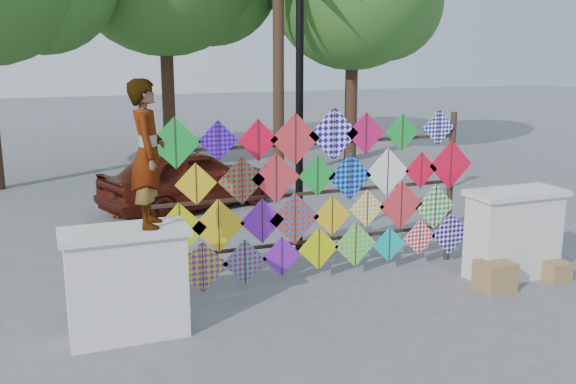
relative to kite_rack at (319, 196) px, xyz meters
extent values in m
plane|color=gray|center=(-0.08, -0.73, -1.22)|extent=(80.00, 80.00, 0.00)
cube|color=silver|center=(-2.78, -0.93, -0.62)|extent=(1.30, 0.55, 1.20)
cube|color=silver|center=(-2.78, -0.93, 0.02)|extent=(1.40, 0.65, 0.08)
cube|color=silver|center=(2.62, -0.93, -0.62)|extent=(1.30, 0.55, 1.20)
cube|color=silver|center=(2.62, -0.93, 0.02)|extent=(1.40, 0.65, 0.08)
cylinder|color=#30211A|center=(-2.38, 0.07, -0.07)|extent=(0.09, 0.09, 2.30)
cylinder|color=#30211A|center=(2.22, 0.07, -0.07)|extent=(0.09, 0.09, 2.30)
cube|color=#30211A|center=(-0.08, 0.07, -0.67)|extent=(4.60, 0.04, 0.04)
cube|color=#30211A|center=(-0.08, 0.07, 0.03)|extent=(4.60, 0.04, 0.04)
cube|color=#30211A|center=(-0.08, 0.07, 0.73)|extent=(4.60, 0.04, 0.04)
cube|color=green|center=(-1.98, 0.01, 0.84)|extent=(0.67, 0.01, 0.67)
cube|color=#30211A|center=(-1.98, 0.00, 0.84)|extent=(0.01, 0.01, 0.65)
cube|color=purple|center=(-1.42, 0.01, 0.85)|extent=(0.53, 0.01, 0.53)
cube|color=#30211A|center=(-1.42, 0.00, 0.85)|extent=(0.01, 0.01, 0.52)
cube|color=#F70B2F|center=(-0.88, 0.01, 0.83)|extent=(0.56, 0.01, 0.56)
cube|color=#30211A|center=(-0.88, 0.00, 0.83)|extent=(0.01, 0.01, 0.55)
cube|color=red|center=(-0.35, 0.01, 0.81)|extent=(0.72, 0.01, 0.72)
cube|color=#30211A|center=(-0.35, 0.00, 0.81)|extent=(0.01, 0.01, 0.70)
cube|color=white|center=(0.22, 0.01, 0.85)|extent=(0.75, 0.01, 0.75)
cube|color=#30211A|center=(0.22, 0.00, 0.85)|extent=(0.01, 0.01, 0.74)
cube|color=#CF1357|center=(0.72, 0.01, 0.84)|extent=(0.60, 0.01, 0.60)
cube|color=#30211A|center=(0.72, 0.00, 0.84)|extent=(0.01, 0.01, 0.59)
cube|color=green|center=(1.30, 0.01, 0.82)|extent=(0.54, 0.01, 0.54)
cube|color=#30211A|center=(1.30, 0.00, 0.82)|extent=(0.01, 0.01, 0.53)
cube|color=white|center=(1.92, 0.01, 0.87)|extent=(0.54, 0.01, 0.54)
cube|color=#30211A|center=(1.92, 0.00, 0.87)|extent=(0.01, 0.01, 0.53)
cube|color=yellow|center=(-1.74, -0.03, 0.31)|extent=(0.55, 0.01, 0.55)
cube|color=#30211A|center=(-1.74, -0.04, 0.31)|extent=(0.01, 0.01, 0.54)
cube|color=green|center=(-1.13, -0.03, 0.30)|extent=(0.65, 0.01, 0.65)
cube|color=#30211A|center=(-1.13, -0.04, 0.30)|extent=(0.01, 0.01, 0.64)
cube|color=red|center=(-0.65, -0.03, 0.31)|extent=(0.70, 0.01, 0.70)
cube|color=#30211A|center=(-0.65, -0.04, 0.31)|extent=(0.01, 0.01, 0.68)
cube|color=green|center=(-0.04, -0.03, 0.30)|extent=(0.56, 0.01, 0.56)
cube|color=#30211A|center=(-0.04, -0.04, 0.30)|extent=(0.01, 0.01, 0.55)
cube|color=#0BBDB9|center=(0.46, -0.03, 0.24)|extent=(0.67, 0.01, 0.67)
cube|color=#30211A|center=(0.46, -0.04, 0.24)|extent=(0.01, 0.01, 0.66)
cube|color=white|center=(1.06, -0.03, 0.27)|extent=(0.71, 0.01, 0.71)
cube|color=#30211A|center=(1.06, -0.04, 0.27)|extent=(0.01, 0.01, 0.69)
cube|color=#F70B2F|center=(1.62, -0.03, 0.26)|extent=(0.55, 0.01, 0.55)
cube|color=#30211A|center=(1.62, -0.04, 0.26)|extent=(0.01, 0.01, 0.54)
cube|color=#F70B2F|center=(2.14, -0.03, 0.31)|extent=(0.75, 0.01, 0.75)
cube|color=#30211A|center=(2.14, -0.04, 0.31)|extent=(0.01, 0.01, 0.73)
cube|color=#D4DE09|center=(-1.98, -0.07, -0.27)|extent=(0.72, 0.01, 0.72)
cube|color=#30211A|center=(-1.98, -0.08, -0.27)|extent=(0.01, 0.01, 0.70)
cube|color=yellow|center=(-1.47, -0.07, -0.27)|extent=(0.72, 0.01, 0.72)
cube|color=#30211A|center=(-1.47, -0.08, -0.27)|extent=(0.01, 0.01, 0.71)
cube|color=purple|center=(-0.86, -0.07, -0.26)|extent=(0.63, 0.01, 0.63)
cube|color=#30211A|center=(-0.86, -0.08, -0.26)|extent=(0.01, 0.01, 0.62)
cube|color=blue|center=(-0.39, -0.07, -0.27)|extent=(0.74, 0.01, 0.74)
cube|color=#30211A|center=(-0.39, -0.08, -0.27)|extent=(0.01, 0.01, 0.73)
cube|color=yellow|center=(0.17, -0.07, -0.29)|extent=(0.57, 0.01, 0.57)
cube|color=#30211A|center=(0.17, -0.08, -0.29)|extent=(0.01, 0.01, 0.56)
cube|color=yellow|center=(0.72, -0.07, -0.23)|extent=(0.56, 0.01, 0.56)
cube|color=#30211A|center=(0.72, -0.08, -0.23)|extent=(0.01, 0.01, 0.55)
cube|color=red|center=(1.28, -0.07, -0.23)|extent=(0.72, 0.01, 0.72)
cube|color=#30211A|center=(1.28, -0.08, -0.23)|extent=(0.01, 0.01, 0.71)
cube|color=green|center=(1.87, -0.07, -0.31)|extent=(0.70, 0.01, 0.70)
cube|color=#30211A|center=(1.87, -0.08, -0.31)|extent=(0.01, 0.01, 0.68)
cube|color=#D4DE09|center=(-1.71, -0.11, -0.79)|extent=(0.71, 0.01, 0.71)
cube|color=#30211A|center=(-1.71, -0.12, -0.79)|extent=(0.01, 0.01, 0.69)
cube|color=#CF1357|center=(-1.13, -0.11, -0.79)|extent=(0.63, 0.01, 0.63)
cube|color=#30211A|center=(-1.13, -0.12, -0.79)|extent=(0.01, 0.01, 0.61)
cube|color=purple|center=(-0.60, -0.11, -0.78)|extent=(0.57, 0.01, 0.57)
cube|color=#30211A|center=(-0.60, -0.12, -0.78)|extent=(0.01, 0.01, 0.56)
cube|color=#D4DE09|center=(-0.05, -0.11, -0.73)|extent=(0.61, 0.01, 0.61)
cube|color=#30211A|center=(-0.05, -0.12, -0.73)|extent=(0.01, 0.01, 0.60)
cube|color=#0BBDB9|center=(0.53, -0.11, -0.74)|extent=(0.67, 0.01, 0.67)
cube|color=#30211A|center=(0.53, -0.12, -0.74)|extent=(0.01, 0.01, 0.66)
cube|color=#0BBDB9|center=(1.08, -0.11, -0.80)|extent=(0.53, 0.01, 0.53)
cube|color=#30211A|center=(1.08, -0.12, -0.80)|extent=(0.01, 0.01, 0.52)
cube|color=#F70B2F|center=(1.60, -0.11, -0.74)|extent=(0.56, 0.01, 0.56)
cube|color=#30211A|center=(1.60, -0.12, -0.74)|extent=(0.01, 0.01, 0.55)
cube|color=#1607AC|center=(2.13, -0.11, -0.75)|extent=(0.67, 0.01, 0.67)
cube|color=#30211A|center=(2.13, -0.12, -0.75)|extent=(0.01, 0.01, 0.65)
cylinder|color=#472A1E|center=(-0.08, 10.27, 0.84)|extent=(0.36, 0.36, 4.12)
cylinder|color=#472A1E|center=(4.92, 8.77, 0.57)|extent=(0.36, 0.36, 3.58)
sphere|color=#306620|center=(6.12, 9.07, 3.32)|extent=(3.36, 3.36, 3.36)
cylinder|color=#472A1E|center=(2.12, 7.27, 1.53)|extent=(0.28, 0.28, 5.50)
imported|color=#99999E|center=(-2.48, -0.93, 0.88)|extent=(0.51, 0.66, 1.63)
imported|color=#4B150D|center=(-0.76, 4.76, -0.59)|extent=(3.98, 2.58, 1.26)
cylinder|color=black|center=(0.22, 1.27, 0.88)|extent=(0.12, 0.12, 4.20)
cube|color=#A07A4D|center=(2.05, -1.29, -1.01)|extent=(0.46, 0.41, 0.41)
cube|color=#A07A4D|center=(3.10, -1.30, -1.08)|extent=(0.34, 0.31, 0.28)
camera|label=1|loc=(-3.57, -7.93, 1.99)|focal=40.00mm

